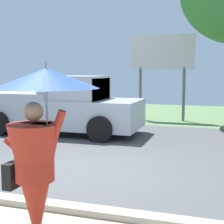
% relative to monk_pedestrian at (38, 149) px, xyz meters
% --- Properties ---
extents(ground_plane, '(40.00, 22.00, 0.20)m').
position_rel_monk_pedestrian_xyz_m(ground_plane, '(-0.76, 5.97, -1.22)').
color(ground_plane, '#4C4C4F').
extents(monk_pedestrian, '(1.16, 1.16, 2.13)m').
position_rel_monk_pedestrian_xyz_m(monk_pedestrian, '(0.00, 0.00, 0.00)').
color(monk_pedestrian, '#B22D1E').
rests_on(monk_pedestrian, ground_plane).
extents(pickup_truck, '(5.20, 2.28, 1.88)m').
position_rel_monk_pedestrian_xyz_m(pickup_truck, '(-2.96, 6.69, -0.30)').
color(pickup_truck, '#ADB2BA').
rests_on(pickup_truck, ground_plane).
extents(roadside_billboard, '(2.60, 0.12, 3.50)m').
position_rel_monk_pedestrian_xyz_m(roadside_billboard, '(-0.31, 10.56, 1.38)').
color(roadside_billboard, slate).
rests_on(roadside_billboard, ground_plane).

